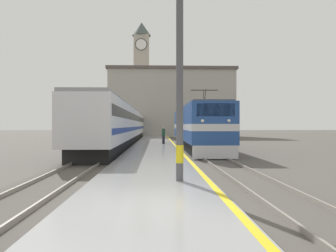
% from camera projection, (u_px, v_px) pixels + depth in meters
% --- Properties ---
extents(ground_plane, '(200.00, 200.00, 0.00)m').
position_uv_depth(ground_plane, '(155.00, 143.00, 37.97)').
color(ground_plane, '#514C47').
extents(platform, '(4.13, 140.00, 0.27)m').
position_uv_depth(platform, '(155.00, 145.00, 32.98)').
color(platform, '#999999').
rests_on(platform, ground).
extents(rail_track_near, '(2.84, 140.00, 0.16)m').
position_uv_depth(rail_track_near, '(192.00, 146.00, 33.11)').
color(rail_track_near, '#514C47').
rests_on(rail_track_near, ground).
extents(rail_track_far, '(2.83, 140.00, 0.16)m').
position_uv_depth(rail_track_far, '(119.00, 146.00, 32.85)').
color(rail_track_far, '#514C47').
rests_on(rail_track_far, ground).
extents(locomotive_train, '(2.92, 18.74, 4.76)m').
position_uv_depth(locomotive_train, '(197.00, 127.00, 28.95)').
color(locomotive_train, black).
rests_on(locomotive_train, ground).
extents(passenger_train, '(2.92, 46.19, 4.02)m').
position_uv_depth(passenger_train, '(125.00, 125.00, 39.41)').
color(passenger_train, black).
rests_on(passenger_train, ground).
extents(catenary_mast, '(3.09, 0.26, 8.22)m').
position_uv_depth(catenary_mast, '(184.00, 56.00, 10.93)').
color(catenary_mast, '#4C4C51').
rests_on(catenary_mast, platform).
extents(person_on_platform, '(0.34, 0.34, 1.70)m').
position_uv_depth(person_on_platform, '(163.00, 135.00, 32.87)').
color(person_on_platform, '#23232D').
rests_on(person_on_platform, platform).
extents(clock_tower, '(4.11, 4.11, 24.85)m').
position_uv_depth(clock_tower, '(142.00, 75.00, 72.32)').
color(clock_tower, '#ADA393').
rests_on(clock_tower, ground).
extents(station_building, '(23.18, 7.88, 12.50)m').
position_uv_depth(station_building, '(171.00, 103.00, 60.72)').
color(station_building, '#A8A399').
rests_on(station_building, ground).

